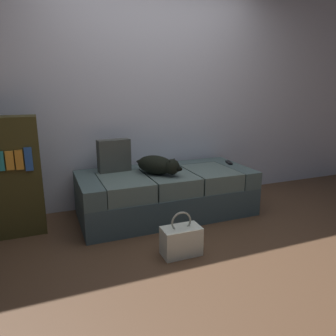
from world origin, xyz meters
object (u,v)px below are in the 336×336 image
tv_remote (229,163)px  handbag (181,240)px  throw_pillow (114,156)px  dog_dark (158,165)px  bookshelf (9,177)px  couch (166,193)px

tv_remote → handbag: size_ratio=0.40×
throw_pillow → dog_dark: bearing=-37.0°
handbag → bookshelf: bearing=143.5°
tv_remote → handbag: 1.43m
throw_pillow → handbag: (0.29, -1.08, -0.52)m
tv_remote → throw_pillow: 1.34m
couch → bookshelf: 1.54m
couch → dog_dark: bearing=-147.7°
dog_dark → bookshelf: 1.40m
tv_remote → throw_pillow: size_ratio=0.44×
tv_remote → dog_dark: bearing=-155.3°
dog_dark → throw_pillow: throw_pillow is taller
couch → dog_dark: 0.36m
dog_dark → tv_remote: size_ratio=3.39×
couch → bookshelf: bookshelf is taller
dog_dark → bookshelf: bearing=173.0°
couch → throw_pillow: throw_pillow is taller
couch → handbag: (-0.21, -0.86, -0.11)m
dog_dark → bookshelf: size_ratio=0.46×
dog_dark → tv_remote: 0.95m
throw_pillow → handbag: throw_pillow is taller
dog_dark → couch: bearing=32.3°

